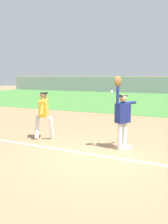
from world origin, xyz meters
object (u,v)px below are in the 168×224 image
fielder (122,114)px  baseball (112,92)px  first_base (125,148)px  parked_car_silver (147,87)px  runner (44,112)px  parked_car_black (113,86)px

fielder → baseball: size_ratio=30.81×
fielder → baseball: bearing=76.1°
first_base → parked_car_silver: 29.73m
fielder → runner: size_ratio=1.33×
baseball → parked_car_silver: size_ratio=0.02×
parked_car_silver → parked_car_black: bearing=172.7°
parked_car_black → parked_car_silver: size_ratio=1.00×
baseball → fielder: bearing=45.0°
first_base → parked_car_silver: (-4.91, 29.32, 0.63)m
runner → parked_car_black: size_ratio=0.39×
first_base → baseball: baseball is taller
baseball → parked_car_black: (-10.01, 30.23, -1.14)m
first_base → parked_car_silver: size_ratio=0.09×
first_base → baseball: 1.84m
baseball → parked_car_silver: (-4.58, 29.66, -1.14)m
parked_car_black → baseball: bearing=-70.9°
fielder → runner: bearing=31.0°
first_base → baseball: size_ratio=5.14×
first_base → parked_car_black: bearing=109.1°
first_base → runner: size_ratio=0.22×
first_base → fielder: fielder is taller
fielder → parked_car_black: fielder is taller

